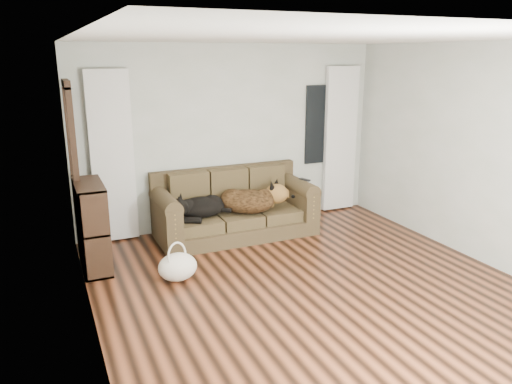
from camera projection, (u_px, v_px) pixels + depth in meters
name	position (u px, v px, depth m)	size (l,w,h in m)	color
floor	(317.00, 292.00, 5.33)	(5.00, 5.00, 0.00)	black
ceiling	(326.00, 38.00, 4.63)	(5.00, 5.00, 0.00)	white
wall_back	(232.00, 137.00, 7.19)	(4.50, 0.04, 2.60)	silver
wall_left	(86.00, 199.00, 4.11)	(0.04, 5.00, 2.60)	silver
wall_right	(487.00, 156.00, 5.85)	(0.04, 5.00, 2.60)	silver
curtain_left	(112.00, 157.00, 6.50)	(0.55, 0.08, 2.25)	white
curtain_right	(340.00, 140.00, 7.85)	(0.55, 0.08, 2.25)	white
window_pane	(320.00, 125.00, 7.70)	(0.50, 0.03, 1.20)	black
door_casing	(75.00, 175.00, 6.00)	(0.07, 0.60, 2.10)	black
sofa	(235.00, 204.00, 6.89)	(2.17, 0.94, 0.89)	black
dog_black_lab	(199.00, 208.00, 6.63)	(0.65, 0.45, 0.27)	black
dog_shepherd	(250.00, 202.00, 6.85)	(0.79, 0.56, 0.35)	black
tv_remote	(305.00, 180.00, 7.08)	(0.05, 0.19, 0.02)	black
tote_bag	(178.00, 267.00, 5.56)	(0.44, 0.34, 0.32)	white
bookshelf	(92.00, 227.00, 5.82)	(0.31, 0.83, 1.03)	black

